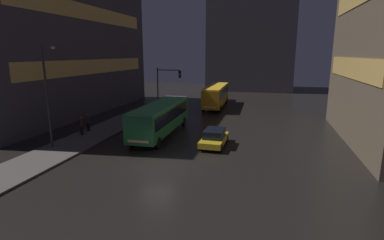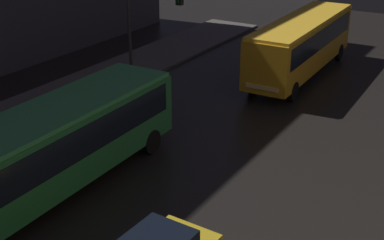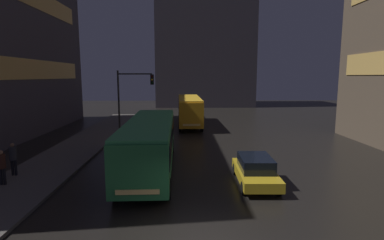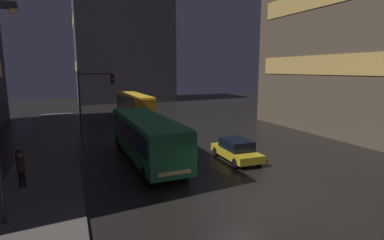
{
  "view_description": "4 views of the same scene",
  "coord_description": "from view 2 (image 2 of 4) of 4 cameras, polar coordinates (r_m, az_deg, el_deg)",
  "views": [
    {
      "loc": [
        7.42,
        -19.02,
        7.91
      ],
      "look_at": [
        0.42,
        8.41,
        1.6
      ],
      "focal_mm": 28.0,
      "sensor_mm": 36.0,
      "label": 1
    },
    {
      "loc": [
        9.95,
        -3.28,
        9.85
      ],
      "look_at": [
        0.84,
        11.56,
        2.27
      ],
      "focal_mm": 50.0,
      "sensor_mm": 36.0,
      "label": 2
    },
    {
      "loc": [
        -0.63,
        -9.33,
        5.65
      ],
      "look_at": [
        -0.1,
        10.98,
        2.66
      ],
      "focal_mm": 28.0,
      "sensor_mm": 36.0,
      "label": 3
    },
    {
      "loc": [
        -7.36,
        -11.58,
        6.22
      ],
      "look_at": [
        1.57,
        10.09,
        2.26
      ],
      "focal_mm": 28.0,
      "sensor_mm": 36.0,
      "label": 4
    }
  ],
  "objects": [
    {
      "name": "bus_far",
      "position": [
        30.77,
        11.63,
        8.26
      ],
      "size": [
        2.7,
        10.97,
        3.25
      ],
      "rotation": [
        0.0,
        0.0,
        3.16
      ],
      "color": "orange",
      "rests_on": "ground"
    },
    {
      "name": "bus_near",
      "position": [
        18.74,
        -14.91,
        -2.46
      ],
      "size": [
        2.84,
        11.39,
        3.07
      ],
      "rotation": [
        0.0,
        0.0,
        3.16
      ],
      "color": "#236B38",
      "rests_on": "ground"
    },
    {
      "name": "traffic_light_main",
      "position": [
        26.44,
        -4.86,
        10.99
      ],
      "size": [
        3.24,
        0.35,
        6.14
      ],
      "color": "#2D2D2D",
      "rests_on": "ground"
    }
  ]
}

